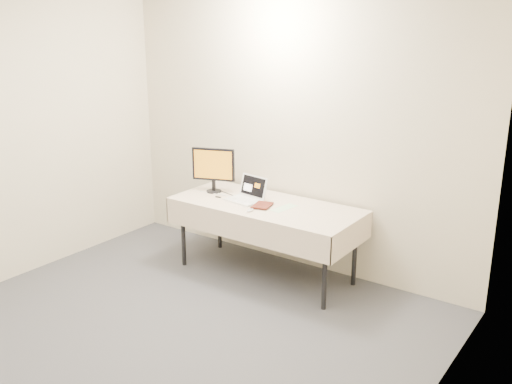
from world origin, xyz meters
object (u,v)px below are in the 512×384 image
Objects in this scene: laptop at (248,194)px; monitor at (213,167)px; table at (266,210)px; book at (254,195)px.

monitor is at bearing -174.69° from laptop.
table is 0.25m from laptop.
table is at bearing 6.06° from laptop.
laptop is (-0.22, 0.01, 0.12)m from table.
table is 0.21m from book.
book is (-0.06, -0.10, 0.17)m from table.
book reaches higher than table.
laptop is 1.68× the size of book.
book is at bearing -121.45° from table.
laptop is at bearing -23.03° from monitor.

